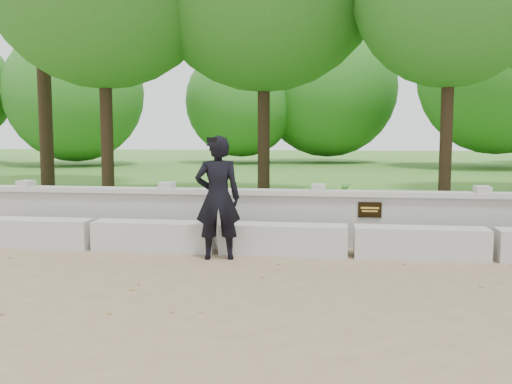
% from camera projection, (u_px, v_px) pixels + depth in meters
% --- Properties ---
extents(ground, '(80.00, 80.00, 0.00)m').
position_uv_depth(ground, '(355.00, 291.00, 6.55)').
color(ground, '#8F7858').
rests_on(ground, ground).
extents(lawn, '(40.00, 22.00, 0.25)m').
position_uv_depth(lawn, '(342.00, 180.00, 20.33)').
color(lawn, '#3D7121').
rests_on(lawn, ground).
extents(concrete_bench, '(11.90, 0.45, 0.45)m').
position_uv_depth(concrete_bench, '(351.00, 241.00, 8.40)').
color(concrete_bench, '#BBB9B1').
rests_on(concrete_bench, ground).
extents(parapet_wall, '(12.50, 0.35, 0.90)m').
position_uv_depth(parapet_wall, '(350.00, 218.00, 9.07)').
color(parapet_wall, '#B0AEA6').
rests_on(parapet_wall, ground).
extents(man_main, '(0.72, 0.65, 1.78)m').
position_uv_depth(man_main, '(218.00, 198.00, 8.14)').
color(man_main, black).
rests_on(man_main, ground).
extents(shrub_a, '(0.39, 0.38, 0.61)m').
position_uv_depth(shrub_a, '(172.00, 198.00, 11.09)').
color(shrub_a, '#41882E').
rests_on(shrub_a, lawn).
extents(shrub_b, '(0.41, 0.44, 0.64)m').
position_uv_depth(shrub_b, '(307.00, 205.00, 9.84)').
color(shrub_b, '#41882E').
rests_on(shrub_b, lawn).
extents(shrub_d, '(0.38, 0.41, 0.68)m').
position_uv_depth(shrub_d, '(346.00, 200.00, 10.40)').
color(shrub_d, '#41882E').
rests_on(shrub_d, lawn).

